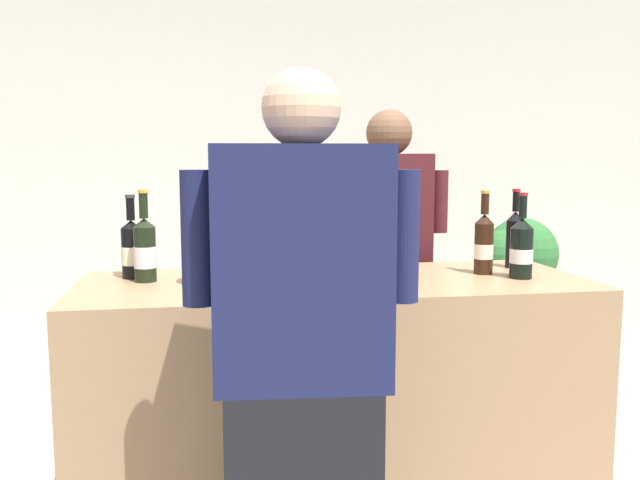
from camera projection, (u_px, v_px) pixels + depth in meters
wall_back at (269, 165)px, 4.88m from camera, size 8.00×0.10×2.80m
counter at (335, 411)px, 2.45m from camera, size 1.85×0.69×1.00m
wine_bottle_0 at (484, 243)px, 2.51m from camera, size 0.07×0.07×0.32m
wine_bottle_1 at (382, 247)px, 2.38m from camera, size 0.08×0.08×0.35m
wine_bottle_2 at (145, 249)px, 2.35m from camera, size 0.08×0.08×0.33m
wine_bottle_3 at (343, 248)px, 2.32m from camera, size 0.07×0.07×0.32m
wine_bottle_4 at (521, 248)px, 2.42m from camera, size 0.08×0.08×0.32m
wine_bottle_5 at (515, 237)px, 2.65m from camera, size 0.07×0.07×0.32m
wine_bottle_6 at (266, 245)px, 2.48m from camera, size 0.07×0.07×0.31m
wine_bottle_7 at (238, 244)px, 2.51m from camera, size 0.08×0.08×0.32m
wine_bottle_8 at (132, 248)px, 2.42m from camera, size 0.08×0.08×0.31m
wine_bottle_9 at (332, 239)px, 2.57m from camera, size 0.08×0.08×0.34m
wine_glass at (318, 248)px, 2.21m from camera, size 0.07×0.07×0.21m
ice_bucket at (220, 256)px, 2.31m from camera, size 0.23×0.23×0.20m
person_server at (387, 293)px, 3.06m from camera, size 0.54×0.31×1.67m
person_guest at (302, 407)px, 1.67m from camera, size 0.59×0.28×1.66m
potted_shrub at (513, 295)px, 3.71m from camera, size 0.51×0.63×1.12m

